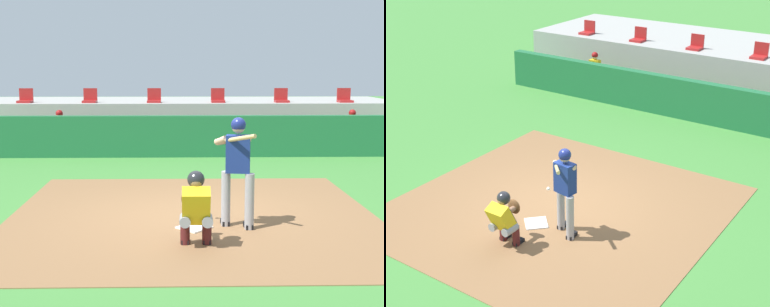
# 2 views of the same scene
# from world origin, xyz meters

# --- Properties ---
(ground_plane) EXTENTS (80.00, 80.00, 0.00)m
(ground_plane) POSITION_xyz_m (0.00, 0.00, 0.00)
(ground_plane) COLOR #428438
(dirt_infield) EXTENTS (6.40, 6.40, 0.01)m
(dirt_infield) POSITION_xyz_m (0.00, 0.00, 0.01)
(dirt_infield) COLOR olive
(dirt_infield) RESTS_ON ground
(home_plate) EXTENTS (0.62, 0.62, 0.02)m
(home_plate) POSITION_xyz_m (0.00, -0.80, 0.02)
(home_plate) COLOR white
(home_plate) RESTS_ON dirt_infield
(batter_at_plate) EXTENTS (0.64, 0.81, 1.80)m
(batter_at_plate) POSITION_xyz_m (0.69, -0.76, 1.04)
(batter_at_plate) COLOR #99999E
(batter_at_plate) RESTS_ON ground
(catcher_crouched) EXTENTS (0.48, 1.63, 1.13)m
(catcher_crouched) POSITION_xyz_m (-0.00, -1.70, 0.61)
(catcher_crouched) COLOR gray
(catcher_crouched) RESTS_ON ground
(dugout_wall) EXTENTS (13.00, 0.30, 1.20)m
(dugout_wall) POSITION_xyz_m (0.00, 6.50, 0.60)
(dugout_wall) COLOR #1E6638
(dugout_wall) RESTS_ON ground
(dugout_bench) EXTENTS (11.80, 0.44, 0.45)m
(dugout_bench) POSITION_xyz_m (0.00, 7.50, 0.23)
(dugout_bench) COLOR olive
(dugout_bench) RESTS_ON ground
(dugout_player_0) EXTENTS (0.49, 0.70, 1.30)m
(dugout_player_0) POSITION_xyz_m (-3.89, 7.34, 0.67)
(dugout_player_0) COLOR #939399
(dugout_player_0) RESTS_ON ground
(stands_platform) EXTENTS (15.00, 4.40, 1.40)m
(stands_platform) POSITION_xyz_m (0.00, 10.90, 0.70)
(stands_platform) COLOR #9E9E99
(stands_platform) RESTS_ON ground
(stadium_seat_0) EXTENTS (0.46, 0.46, 0.48)m
(stadium_seat_0) POSITION_xyz_m (-5.42, 9.38, 1.53)
(stadium_seat_0) COLOR #A51E1E
(stadium_seat_0) RESTS_ON stands_platform
(stadium_seat_1) EXTENTS (0.46, 0.46, 0.48)m
(stadium_seat_1) POSITION_xyz_m (-3.25, 9.38, 1.53)
(stadium_seat_1) COLOR #A51E1E
(stadium_seat_1) RESTS_ON stands_platform
(stadium_seat_2) EXTENTS (0.46, 0.46, 0.48)m
(stadium_seat_2) POSITION_xyz_m (-1.08, 9.38, 1.53)
(stadium_seat_2) COLOR #A51E1E
(stadium_seat_2) RESTS_ON stands_platform
(stadium_seat_3) EXTENTS (0.46, 0.46, 0.48)m
(stadium_seat_3) POSITION_xyz_m (1.08, 9.38, 1.53)
(stadium_seat_3) COLOR #A51E1E
(stadium_seat_3) RESTS_ON stands_platform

